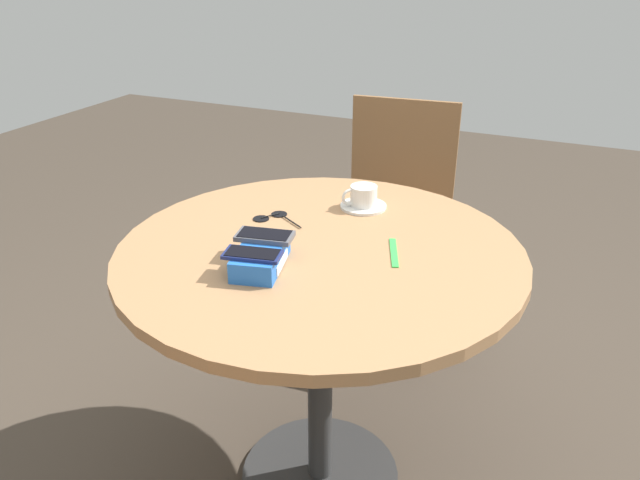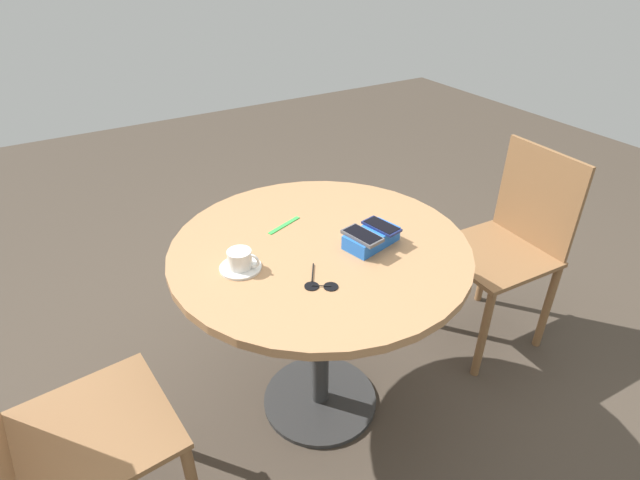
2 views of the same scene
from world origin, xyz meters
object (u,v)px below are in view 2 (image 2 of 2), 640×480
coffee_cup (240,259)px  sunglasses (320,285)px  phone_box (371,238)px  chair_far_side (60,436)px  phone_gray (362,236)px  phone_navy (382,226)px  saucer (241,267)px  lanyard_strap (284,225)px  chair_near_window (506,246)px  round_table (320,277)px

coffee_cup → sunglasses: size_ratio=0.60×
phone_box → sunglasses: bearing=22.5°
sunglasses → chair_far_side: chair_far_side is taller
phone_gray → phone_navy: bearing=-168.3°
phone_navy → coffee_cup: (0.48, -0.09, -0.02)m
saucer → lanyard_strap: saucer is taller
phone_navy → chair_far_side: 1.16m
phone_navy → saucer: bearing=-10.4°
chair_far_side → coffee_cup: bearing=-171.6°
saucer → lanyard_strap: size_ratio=0.86×
phone_navy → coffee_cup: 0.49m
lanyard_strap → chair_far_side: bearing=17.0°
saucer → chair_near_window: size_ratio=0.15×
round_table → phone_gray: 0.24m
chair_far_side → saucer: bearing=-171.5°
chair_near_window → chair_far_side: (1.86, 0.04, -0.01)m
chair_near_window → phone_box: bearing=3.2°
phone_navy → saucer: (0.48, -0.09, -0.05)m
phone_gray → saucer: 0.41m
saucer → coffee_cup: bearing=132.2°
phone_navy → saucer: size_ratio=1.06×
phone_navy → phone_gray: phone_gray is taller
chair_near_window → phone_navy: bearing=3.0°
chair_near_window → chair_far_side: chair_far_side is taller
round_table → chair_far_side: (0.90, 0.08, -0.16)m
phone_box → chair_near_window: chair_near_window is taller
round_table → chair_near_window: bearing=177.5°
phone_gray → saucer: (0.39, -0.11, -0.05)m
round_table → phone_box: 0.24m
coffee_cup → chair_near_window: (-1.24, 0.05, -0.33)m
coffee_cup → sunglasses: 0.27m
saucer → chair_far_side: (0.62, 0.09, -0.30)m
chair_near_window → lanyard_strap: bearing=-12.5°
phone_navy → sunglasses: bearing=20.4°
lanyard_strap → chair_near_window: chair_near_window is taller
phone_navy → phone_gray: (0.09, 0.02, 0.00)m
round_table → sunglasses: size_ratio=6.73×
phone_box → phone_gray: bearing=16.2°
phone_box → saucer: phone_box is taller
phone_gray → lanyard_strap: (0.15, -0.28, -0.06)m
round_table → phone_box: bearing=150.7°
lanyard_strap → phone_box: bearing=126.5°
phone_box → chair_far_side: (1.06, -0.00, -0.32)m
phone_box → chair_far_side: size_ratio=0.22×
round_table → phone_navy: bearing=158.0°
round_table → sunglasses: (0.12, 0.20, 0.14)m
phone_box → coffee_cup: (0.44, -0.09, 0.01)m
phone_box → saucer: size_ratio=1.55×
round_table → chair_far_side: size_ratio=1.11×
lanyard_strap → saucer: bearing=35.0°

